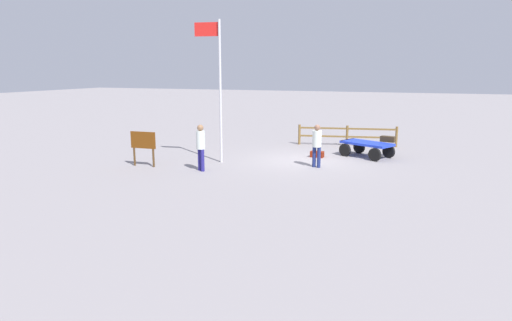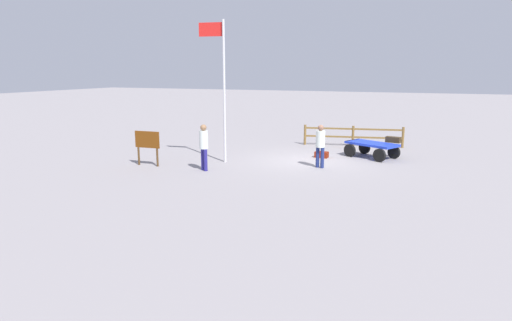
{
  "view_description": "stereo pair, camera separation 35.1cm",
  "coord_description": "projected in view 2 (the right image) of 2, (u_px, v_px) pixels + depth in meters",
  "views": [
    {
      "loc": [
        -4.42,
        17.58,
        3.7
      ],
      "look_at": [
        -0.1,
        6.0,
        1.16
      ],
      "focal_mm": 31.08,
      "sensor_mm": 36.0,
      "label": 1
    },
    {
      "loc": [
        -4.75,
        17.46,
        3.7
      ],
      "look_at": [
        -0.1,
        6.0,
        1.16
      ],
      "focal_mm": 31.08,
      "sensor_mm": 36.0,
      "label": 2
    }
  ],
  "objects": [
    {
      "name": "worker_trailing",
      "position": [
        204.0,
        144.0,
        16.39
      ],
      "size": [
        0.45,
        0.45,
        1.73
      ],
      "color": "navy",
      "rests_on": "ground"
    },
    {
      "name": "suitcase_grey",
      "position": [
        322.0,
        155.0,
        19.01
      ],
      "size": [
        0.57,
        0.36,
        0.26
      ],
      "color": "maroon",
      "rests_on": "ground"
    },
    {
      "name": "worker_lead",
      "position": [
        320.0,
        143.0,
        16.88
      ],
      "size": [
        0.42,
        0.42,
        1.66
      ],
      "color": "navy",
      "rests_on": "ground"
    },
    {
      "name": "flagpole",
      "position": [
        221.0,
        79.0,
        17.5
      ],
      "size": [
        1.09,
        0.16,
        5.61
      ],
      "color": "silver",
      "rests_on": "ground"
    },
    {
      "name": "wooden_fence",
      "position": [
        353.0,
        134.0,
        21.75
      ],
      "size": [
        4.75,
        1.0,
        1.01
      ],
      "color": "brown",
      "rests_on": "ground"
    },
    {
      "name": "suitcase_dark",
      "position": [
        393.0,
        140.0,
        18.93
      ],
      "size": [
        0.66,
        0.42,
        0.24
      ],
      "color": "#3A2B18",
      "rests_on": "luggage_cart"
    },
    {
      "name": "ground_plane",
      "position": [
        308.0,
        161.0,
        18.34
      ],
      "size": [
        120.0,
        120.0,
        0.0
      ],
      "primitive_type": "plane",
      "color": "gray"
    },
    {
      "name": "luggage_cart",
      "position": [
        371.0,
        147.0,
        18.93
      ],
      "size": [
        2.37,
        1.99,
        0.65
      ],
      "color": "blue",
      "rests_on": "ground"
    },
    {
      "name": "signboard",
      "position": [
        147.0,
        143.0,
        17.25
      ],
      "size": [
        1.06,
        0.12,
        1.36
      ],
      "color": "#4C3319",
      "rests_on": "ground"
    }
  ]
}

